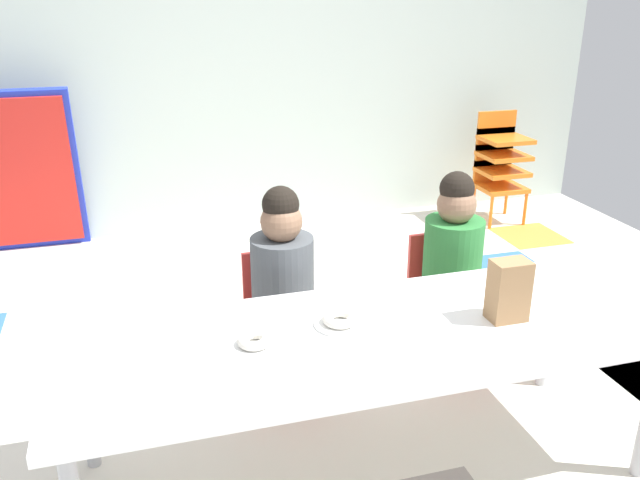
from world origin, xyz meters
TOP-DOWN VIEW (x-y plane):
  - ground_plane at (-0.00, -0.00)m, footprint 5.23×4.40m
  - back_wall at (0.00, 2.20)m, footprint 5.23×0.10m
  - craft_table at (-0.15, -0.59)m, footprint 2.06×0.73m
  - seated_child_near_camera at (-0.30, 0.00)m, footprint 0.32×0.32m
  - seated_child_middle_seat at (0.47, 0.00)m, footprint 0.32×0.31m
  - kid_chair_orange_stack at (1.74, 1.73)m, footprint 0.32×0.30m
  - folded_activity_table at (-1.63, 2.00)m, footprint 0.90×0.29m
  - paper_bag_brown at (0.35, -0.63)m, footprint 0.13×0.09m
  - paper_plate_near_edge at (-0.22, -0.52)m, footprint 0.18×0.18m
  - donut_powdered_on_plate at (-0.22, -0.52)m, footprint 0.12×0.12m
  - donut_powdered_loose at (-0.53, -0.56)m, footprint 0.11×0.11m

SIDE VIEW (x-z plane):
  - ground_plane at x=0.00m, z-range -0.02..0.00m
  - kid_chair_orange_stack at x=1.74m, z-range 0.06..0.86m
  - craft_table at x=-0.15m, z-range 0.24..0.81m
  - folded_activity_table at x=-1.63m, z-range -0.01..1.08m
  - seated_child_near_camera at x=-0.30m, z-range 0.10..1.01m
  - seated_child_middle_seat at x=0.47m, z-range 0.10..1.01m
  - paper_plate_near_edge at x=-0.22m, z-range 0.57..0.58m
  - donut_powdered_loose at x=-0.53m, z-range 0.57..0.60m
  - donut_powdered_on_plate at x=-0.22m, z-range 0.58..0.61m
  - paper_bag_brown at x=0.35m, z-range 0.57..0.79m
  - back_wall at x=0.00m, z-range 0.00..2.68m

